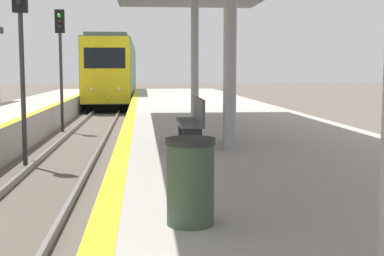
{
  "coord_description": "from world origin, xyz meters",
  "views": [
    {
      "loc": [
        2.04,
        -1.18,
        2.47
      ],
      "look_at": [
        4.03,
        20.23,
        0.11
      ],
      "focal_mm": 50.0,
      "sensor_mm": 36.0,
      "label": 1
    }
  ],
  "objects_px": {
    "signal_mid": "(21,35)",
    "signal_far": "(60,47)",
    "bench": "(193,120)",
    "train": "(115,71)",
    "trash_bin": "(190,181)"
  },
  "relations": [
    {
      "from": "signal_mid",
      "to": "signal_far",
      "type": "relative_size",
      "value": 1.0
    },
    {
      "from": "train",
      "to": "signal_mid",
      "type": "bearing_deg",
      "value": -92.1
    },
    {
      "from": "signal_mid",
      "to": "signal_far",
      "type": "distance_m",
      "value": 7.56
    },
    {
      "from": "bench",
      "to": "train",
      "type": "bearing_deg",
      "value": 95.58
    },
    {
      "from": "trash_bin",
      "to": "bench",
      "type": "relative_size",
      "value": 0.54
    },
    {
      "from": "train",
      "to": "signal_mid",
      "type": "relative_size",
      "value": 4.83
    },
    {
      "from": "train",
      "to": "trash_bin",
      "type": "xyz_separation_m",
      "value": [
        2.48,
        -36.28,
        -0.9
      ]
    },
    {
      "from": "signal_far",
      "to": "bench",
      "type": "xyz_separation_m",
      "value": [
        4.16,
        -11.17,
        -1.85
      ]
    },
    {
      "from": "signal_far",
      "to": "bench",
      "type": "distance_m",
      "value": 12.06
    },
    {
      "from": "signal_far",
      "to": "train",
      "type": "bearing_deg",
      "value": 86.67
    },
    {
      "from": "trash_bin",
      "to": "bench",
      "type": "bearing_deg",
      "value": 84.37
    },
    {
      "from": "trash_bin",
      "to": "bench",
      "type": "xyz_separation_m",
      "value": [
        0.53,
        5.39,
        0.07
      ]
    },
    {
      "from": "signal_mid",
      "to": "bench",
      "type": "distance_m",
      "value": 5.71
    },
    {
      "from": "signal_mid",
      "to": "signal_far",
      "type": "xyz_separation_m",
      "value": [
        -0.15,
        7.56,
        0.0
      ]
    },
    {
      "from": "train",
      "to": "trash_bin",
      "type": "distance_m",
      "value": 36.37
    }
  ]
}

